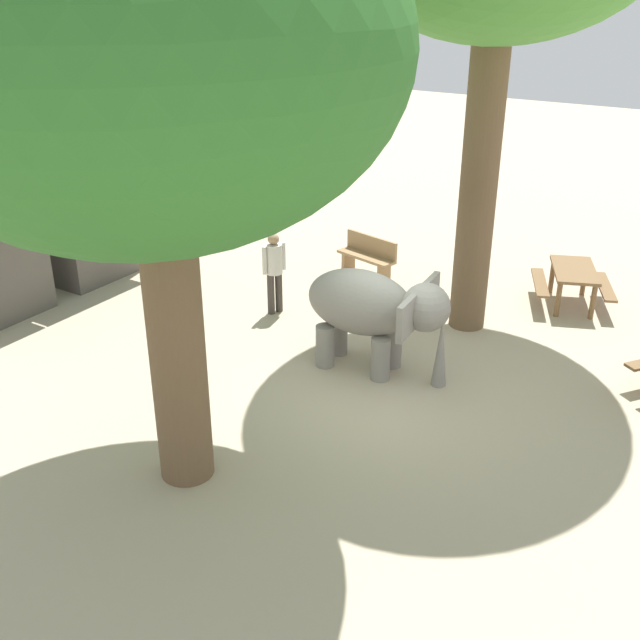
{
  "coord_description": "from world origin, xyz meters",
  "views": [
    {
      "loc": [
        -9.39,
        -4.63,
        6.12
      ],
      "look_at": [
        0.26,
        1.39,
        0.8
      ],
      "focal_mm": 42.29,
      "sensor_mm": 36.0,
      "label": 1
    }
  ],
  "objects": [
    {
      "name": "ground_plane",
      "position": [
        0.0,
        0.0,
        0.0
      ],
      "size": [
        60.0,
        60.0,
        0.0
      ],
      "primitive_type": "plane",
      "color": "#BAA88C"
    },
    {
      "name": "elephant",
      "position": [
        0.53,
        0.53,
        1.1
      ],
      "size": [
        1.68,
        2.5,
        1.72
      ],
      "rotation": [
        0.0,
        0.0,
        4.79
      ],
      "color": "gray",
      "rests_on": "ground_plane"
    },
    {
      "name": "person_handler",
      "position": [
        1.56,
        3.24,
        0.95
      ],
      "size": [
        0.48,
        0.32,
        1.62
      ],
      "rotation": [
        0.0,
        0.0,
        -1.97
      ],
      "color": "#3F3833",
      "rests_on": "ground_plane"
    },
    {
      "name": "shade_tree_main",
      "position": [
        -3.31,
        1.26,
        5.32
      ],
      "size": [
        5.98,
        5.48,
        7.48
      ],
      "color": "brown",
      "rests_on": "ground_plane"
    },
    {
      "name": "wooden_bench",
      "position": [
        4.23,
        2.64,
        0.47
      ],
      "size": [
        0.72,
        1.45,
        0.88
      ],
      "rotation": [
        0.0,
        0.0,
        1.33
      ],
      "color": "#9E7A51",
      "rests_on": "ground_plane"
    },
    {
      "name": "picnic_table_far",
      "position": [
        4.96,
        -1.57,
        0.59
      ],
      "size": [
        1.94,
        1.93,
        0.78
      ],
      "rotation": [
        0.0,
        0.0,
        3.52
      ],
      "color": "brown",
      "rests_on": "ground_plane"
    },
    {
      "name": "market_stall_teal",
      "position": [
        1.1,
        8.0,
        1.14
      ],
      "size": [
        2.5,
        2.5,
        2.52
      ],
      "color": "#59514C",
      "rests_on": "ground_plane"
    },
    {
      "name": "feed_bucket",
      "position": [
        2.42,
        2.55,
        0.16
      ],
      "size": [
        0.36,
        0.36,
        0.32
      ],
      "primitive_type": "cylinder",
      "color": "gray",
      "rests_on": "ground_plane"
    }
  ]
}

